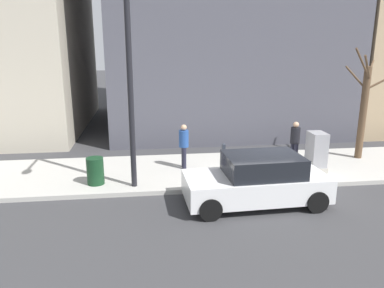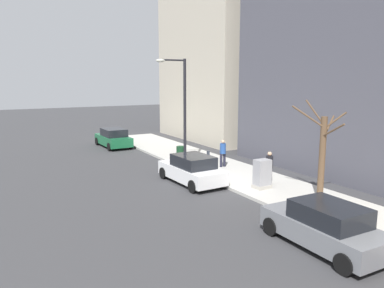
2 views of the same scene
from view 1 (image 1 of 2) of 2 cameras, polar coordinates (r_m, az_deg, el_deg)
name	(u,v)px [view 1 (image 1 of 2)]	position (r m, az deg, el deg)	size (l,w,h in m)	color
ground_plane	(271,190)	(12.70, 11.89, -6.85)	(120.00, 120.00, 0.00)	#38383A
sidewalk	(253,168)	(14.46, 9.35, -3.69)	(4.00, 36.00, 0.15)	#B2AFA8
parked_car_white	(257,181)	(11.31, 9.93, -5.52)	(2.07, 4.27, 1.52)	white
parking_meter	(223,159)	(12.39, 4.80, -2.33)	(0.14, 0.10, 1.35)	slate
utility_box	(316,152)	(14.37, 18.43, -1.17)	(0.83, 0.61, 1.43)	#A8A399
streetlamp	(129,66)	(11.42, -9.57, 11.57)	(1.97, 0.32, 6.50)	black
bare_tree	(364,108)	(16.37, 24.69, 5.01)	(2.17, 2.13, 4.39)	brown
trash_bin	(95,171)	(12.79, -14.52, -4.00)	(0.56, 0.56, 0.90)	#14381E
pedestrian_near_meter	(295,140)	(14.86, 15.41, 0.54)	(0.40, 0.36, 1.66)	#1E1E2D
pedestrian_midblock	(184,144)	(13.85, -1.26, 0.05)	(0.40, 0.36, 1.66)	#1E1E2D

